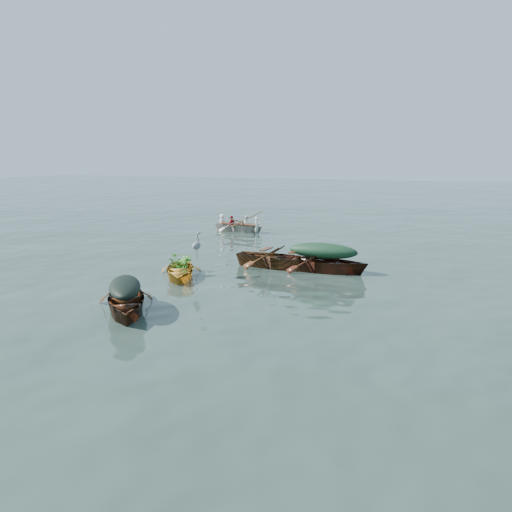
{
  "coord_description": "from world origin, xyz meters",
  "views": [
    {
      "loc": [
        5.13,
        -13.66,
        3.79
      ],
      "look_at": [
        -0.85,
        1.63,
        0.5
      ],
      "focal_mm": 35.0,
      "sensor_mm": 36.0,
      "label": 1
    }
  ],
  "objects_px": {
    "green_tarp_boat": "(322,272)",
    "rowed_boat": "(239,232)",
    "yellow_dinghy": "(180,277)",
    "dark_covered_boat": "(126,311)",
    "open_wooden_boat": "(280,268)",
    "heron": "(197,250)"
  },
  "relations": [
    {
      "from": "open_wooden_boat",
      "to": "heron",
      "type": "bearing_deg",
      "value": 140.31
    },
    {
      "from": "green_tarp_boat",
      "to": "open_wooden_boat",
      "type": "bearing_deg",
      "value": 90.0
    },
    {
      "from": "green_tarp_boat",
      "to": "heron",
      "type": "height_order",
      "value": "heron"
    },
    {
      "from": "dark_covered_boat",
      "to": "open_wooden_boat",
      "type": "xyz_separation_m",
      "value": [
        2.0,
        6.04,
        0.0
      ]
    },
    {
      "from": "yellow_dinghy",
      "to": "green_tarp_boat",
      "type": "height_order",
      "value": "green_tarp_boat"
    },
    {
      "from": "rowed_boat",
      "to": "heron",
      "type": "relative_size",
      "value": 4.04
    },
    {
      "from": "yellow_dinghy",
      "to": "dark_covered_boat",
      "type": "bearing_deg",
      "value": -107.79
    },
    {
      "from": "dark_covered_boat",
      "to": "rowed_boat",
      "type": "distance_m",
      "value": 13.58
    },
    {
      "from": "dark_covered_boat",
      "to": "green_tarp_boat",
      "type": "bearing_deg",
      "value": 24.46
    },
    {
      "from": "yellow_dinghy",
      "to": "open_wooden_boat",
      "type": "relative_size",
      "value": 0.69
    },
    {
      "from": "open_wooden_boat",
      "to": "rowed_boat",
      "type": "height_order",
      "value": "open_wooden_boat"
    },
    {
      "from": "dark_covered_boat",
      "to": "green_tarp_boat",
      "type": "xyz_separation_m",
      "value": [
        3.5,
        6.03,
        0.0
      ]
    },
    {
      "from": "open_wooden_boat",
      "to": "yellow_dinghy",
      "type": "bearing_deg",
      "value": 138.08
    },
    {
      "from": "dark_covered_boat",
      "to": "green_tarp_boat",
      "type": "relative_size",
      "value": 0.88
    },
    {
      "from": "yellow_dinghy",
      "to": "heron",
      "type": "height_order",
      "value": "heron"
    },
    {
      "from": "green_tarp_boat",
      "to": "rowed_boat",
      "type": "bearing_deg",
      "value": 40.67
    },
    {
      "from": "rowed_boat",
      "to": "dark_covered_boat",
      "type": "bearing_deg",
      "value": -162.48
    },
    {
      "from": "yellow_dinghy",
      "to": "green_tarp_boat",
      "type": "distance_m",
      "value": 4.71
    },
    {
      "from": "yellow_dinghy",
      "to": "rowed_boat",
      "type": "bearing_deg",
      "value": 75.88
    },
    {
      "from": "dark_covered_boat",
      "to": "rowed_boat",
      "type": "xyz_separation_m",
      "value": [
        -2.66,
        13.32,
        0.0
      ]
    },
    {
      "from": "green_tarp_boat",
      "to": "open_wooden_boat",
      "type": "xyz_separation_m",
      "value": [
        -1.49,
        0.01,
        0.0
      ]
    },
    {
      "from": "dark_covered_boat",
      "to": "open_wooden_boat",
      "type": "relative_size",
      "value": 0.85
    }
  ]
}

